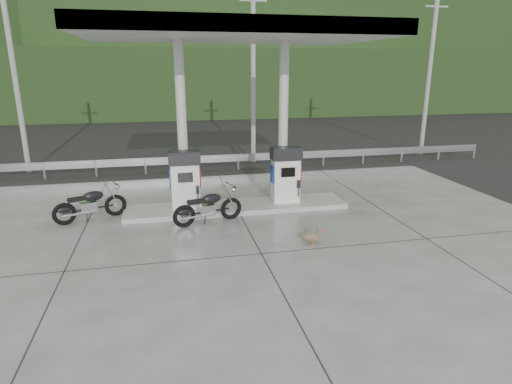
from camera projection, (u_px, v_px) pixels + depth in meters
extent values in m
plane|color=black|center=(253.00, 239.00, 11.35)|extent=(160.00, 160.00, 0.00)
cube|color=#63635F|center=(253.00, 239.00, 11.35)|extent=(18.00, 14.00, 0.02)
cube|color=gray|center=(237.00, 207.00, 13.67)|extent=(7.00, 1.40, 0.15)
cylinder|color=silver|center=(182.00, 126.00, 13.00)|extent=(0.30, 0.30, 5.00)
cylinder|color=silver|center=(283.00, 123.00, 13.65)|extent=(0.30, 0.30, 5.00)
cube|color=silver|center=(235.00, 32.00, 12.20)|extent=(8.50, 5.00, 0.40)
cube|color=black|center=(208.00, 156.00, 22.15)|extent=(60.00, 7.00, 0.01)
cylinder|color=gray|center=(15.00, 77.00, 17.53)|extent=(0.22, 0.22, 8.00)
cylinder|color=gray|center=(253.00, 76.00, 19.56)|extent=(0.22, 0.22, 8.00)
cylinder|color=gray|center=(429.00, 76.00, 21.38)|extent=(0.22, 0.22, 8.00)
cube|color=black|center=(185.00, 84.00, 38.67)|extent=(80.00, 6.00, 6.00)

